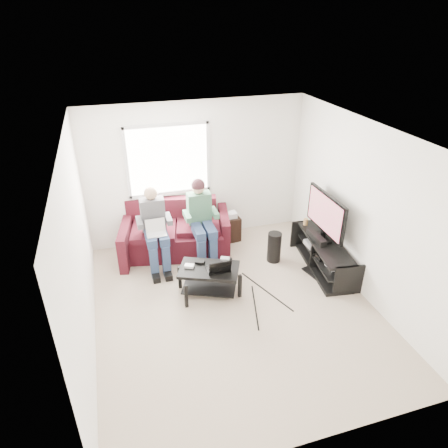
# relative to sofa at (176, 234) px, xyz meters

# --- Properties ---
(floor) EXTENTS (4.50, 4.50, 0.00)m
(floor) POSITION_rel_sofa_xyz_m (0.52, -1.82, -0.33)
(floor) COLOR #BBA691
(floor) RESTS_ON ground
(ceiling) EXTENTS (4.50, 4.50, 0.00)m
(ceiling) POSITION_rel_sofa_xyz_m (0.52, -1.82, 2.27)
(ceiling) COLOR white
(ceiling) RESTS_ON wall_back
(wall_back) EXTENTS (4.50, 0.00, 4.50)m
(wall_back) POSITION_rel_sofa_xyz_m (0.52, 0.43, 0.97)
(wall_back) COLOR white
(wall_back) RESTS_ON floor
(wall_front) EXTENTS (4.50, 0.00, 4.50)m
(wall_front) POSITION_rel_sofa_xyz_m (0.52, -4.07, 0.97)
(wall_front) COLOR white
(wall_front) RESTS_ON floor
(wall_left) EXTENTS (0.00, 4.50, 4.50)m
(wall_left) POSITION_rel_sofa_xyz_m (-1.48, -1.82, 0.97)
(wall_left) COLOR white
(wall_left) RESTS_ON floor
(wall_right) EXTENTS (0.00, 4.50, 4.50)m
(wall_right) POSITION_rel_sofa_xyz_m (2.52, -1.82, 0.97)
(wall_right) COLOR white
(wall_right) RESTS_ON floor
(window) EXTENTS (1.48, 0.04, 1.28)m
(window) POSITION_rel_sofa_xyz_m (0.02, 0.41, 1.27)
(window) COLOR white
(window) RESTS_ON wall_back
(sofa) EXTENTS (2.14, 1.25, 0.91)m
(sofa) POSITION_rel_sofa_xyz_m (0.00, 0.00, 0.00)
(sofa) COLOR #491217
(sofa) RESTS_ON floor
(person_left) EXTENTS (0.40, 0.70, 1.38)m
(person_left) POSITION_rel_sofa_xyz_m (-0.40, -0.36, 0.43)
(person_left) COLOR #314B6C
(person_left) RESTS_ON sofa
(person_right) EXTENTS (0.40, 0.71, 1.43)m
(person_right) POSITION_rel_sofa_xyz_m (0.40, -0.34, 0.49)
(person_right) COLOR #314B6C
(person_right) RESTS_ON sofa
(laptop_silver) EXTENTS (0.37, 0.31, 0.24)m
(laptop_silver) POSITION_rel_sofa_xyz_m (-0.40, -0.53, 0.42)
(laptop_silver) COLOR silver
(laptop_silver) RESTS_ON person_left
(coffee_table) EXTENTS (1.04, 0.86, 0.45)m
(coffee_table) POSITION_rel_sofa_xyz_m (0.26, -1.37, -0.00)
(coffee_table) COLOR black
(coffee_table) RESTS_ON floor
(laptop_black) EXTENTS (0.41, 0.36, 0.24)m
(laptop_black) POSITION_rel_sofa_xyz_m (0.38, -1.45, 0.23)
(laptop_black) COLOR black
(laptop_black) RESTS_ON coffee_table
(controller_a) EXTENTS (0.17, 0.14, 0.04)m
(controller_a) POSITION_rel_sofa_xyz_m (-0.02, -1.25, 0.13)
(controller_a) COLOR silver
(controller_a) RESTS_ON coffee_table
(controller_b) EXTENTS (0.17, 0.15, 0.04)m
(controller_b) POSITION_rel_sofa_xyz_m (0.16, -1.19, 0.13)
(controller_b) COLOR black
(controller_b) RESTS_ON coffee_table
(controller_c) EXTENTS (0.16, 0.14, 0.04)m
(controller_c) POSITION_rel_sofa_xyz_m (0.56, -1.22, 0.13)
(controller_c) COLOR gray
(controller_c) RESTS_ON coffee_table
(tv_stand) EXTENTS (0.68, 1.62, 0.52)m
(tv_stand) POSITION_rel_sofa_xyz_m (2.29, -1.28, -0.10)
(tv_stand) COLOR black
(tv_stand) RESTS_ON floor
(tv) EXTENTS (0.12, 1.10, 0.81)m
(tv) POSITION_rel_sofa_xyz_m (2.28, -1.18, 0.64)
(tv) COLOR black
(tv) RESTS_ON tv_stand
(soundbar) EXTENTS (0.12, 0.50, 0.10)m
(soundbar) POSITION_rel_sofa_xyz_m (2.17, -1.18, 0.23)
(soundbar) COLOR black
(soundbar) RESTS_ON tv_stand
(drink_cup) EXTENTS (0.08, 0.08, 0.12)m
(drink_cup) POSITION_rel_sofa_xyz_m (2.24, -0.65, 0.24)
(drink_cup) COLOR #AC804A
(drink_cup) RESTS_ON tv_stand
(console_white) EXTENTS (0.30, 0.22, 0.06)m
(console_white) POSITION_rel_sofa_xyz_m (2.29, -1.68, -0.03)
(console_white) COLOR silver
(console_white) RESTS_ON tv_stand
(console_grey) EXTENTS (0.34, 0.26, 0.08)m
(console_grey) POSITION_rel_sofa_xyz_m (2.29, -0.98, -0.02)
(console_grey) COLOR gray
(console_grey) RESTS_ON tv_stand
(console_black) EXTENTS (0.38, 0.30, 0.07)m
(console_black) POSITION_rel_sofa_xyz_m (2.29, -1.33, -0.02)
(console_black) COLOR black
(console_black) RESTS_ON tv_stand
(subwoofer) EXTENTS (0.24, 0.24, 0.54)m
(subwoofer) POSITION_rel_sofa_xyz_m (1.57, -0.83, -0.06)
(subwoofer) COLOR black
(subwoofer) RESTS_ON floor
(keyboard_floor) EXTENTS (0.27, 0.52, 0.03)m
(keyboard_floor) POSITION_rel_sofa_xyz_m (2.06, -1.45, -0.32)
(keyboard_floor) COLOR black
(keyboard_floor) RESTS_ON floor
(end_table) EXTENTS (0.32, 0.32, 0.58)m
(end_table) POSITION_rel_sofa_xyz_m (1.07, 0.09, -0.07)
(end_table) COLOR black
(end_table) RESTS_ON floor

